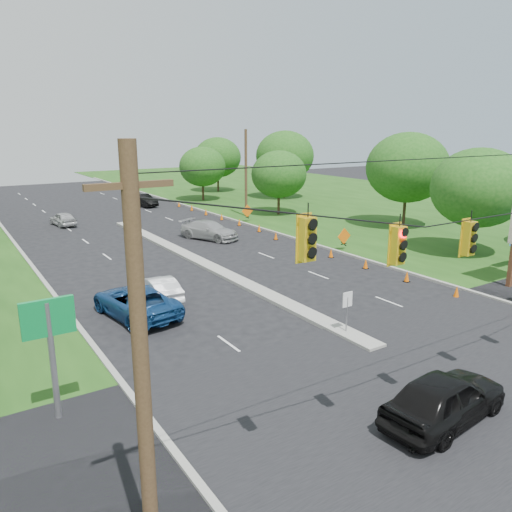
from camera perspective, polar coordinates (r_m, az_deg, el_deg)
ground at (r=19.93m, az=22.34°, el=-14.12°), size 160.00×160.00×0.00m
grass_right at (r=54.52m, az=23.60°, el=3.59°), size 40.00×160.00×0.06m
cross_street at (r=19.93m, az=22.34°, el=-14.12°), size 160.00×14.00×0.02m
curb_left at (r=40.90m, az=-25.12°, el=0.13°), size 0.25×110.00×0.16m
curb_right at (r=47.68m, az=-0.44°, el=3.40°), size 0.25×110.00×0.16m
median at (r=35.21m, az=-6.53°, el=-0.71°), size 1.00×34.00×0.18m
median_sign at (r=22.87m, az=10.38°, el=-5.47°), size 0.55×0.06×2.05m
signal_span at (r=17.63m, az=26.42°, el=-0.87°), size 25.60×0.32×9.00m
utility_pole_far_right at (r=52.51m, az=-1.16°, el=9.39°), size 0.28×0.28×9.00m
cone_1 at (r=29.84m, az=21.94°, el=-3.80°), size 0.32×0.32×0.70m
cone_2 at (r=31.86m, az=16.86°, el=-2.23°), size 0.32×0.32×0.70m
cone_3 at (r=34.12m, az=12.43°, el=-0.85°), size 0.32×0.32×0.70m
cone_4 at (r=36.58m, az=8.57°, el=0.37°), size 0.32×0.32×0.70m
cone_5 at (r=39.19m, az=5.21°, el=1.42°), size 0.32×0.32×0.70m
cone_6 at (r=41.94m, az=2.28°, el=2.34°), size 0.32×0.32×0.70m
cone_7 at (r=45.11m, az=0.36°, el=3.21°), size 0.32×0.32×0.70m
cone_8 at (r=48.02m, az=-1.92°, el=3.90°), size 0.32×0.32×0.70m
cone_9 at (r=51.01m, az=-3.95°, el=4.50°), size 0.32×0.32×0.70m
cone_10 at (r=54.07m, az=-5.74°, el=5.03°), size 0.32×0.32×0.70m
cone_11 at (r=57.17m, az=-7.35°, el=5.50°), size 0.32×0.32×0.70m
cone_12 at (r=60.32m, az=-8.79°, el=5.92°), size 0.32×0.32×0.70m
work_sign_1 at (r=38.53m, az=10.03°, el=2.16°), size 1.27×0.58×1.37m
work_sign_2 at (r=49.52m, az=-1.00°, el=5.10°), size 1.27×0.58×1.37m
tree_7 at (r=39.54m, az=24.08°, el=7.12°), size 6.72×6.72×7.84m
tree_8 at (r=48.67m, az=16.93°, el=9.64°), size 7.56×7.56×8.82m
tree_9 at (r=53.61m, az=2.64°, el=9.31°), size 5.88×5.88×6.86m
tree_10 at (r=66.28m, az=3.32°, el=11.37°), size 7.56×7.56×8.82m
tree_11 at (r=73.50m, az=-4.41°, el=11.17°), size 6.72×6.72×7.84m
tree_12 at (r=64.58m, az=-6.15°, el=10.12°), size 5.88×5.88×6.86m
black_sedan at (r=17.55m, az=20.76°, el=-14.90°), size 5.14×2.50×1.69m
white_sedan at (r=27.75m, az=-11.02°, el=-3.66°), size 1.52×4.04×1.32m
blue_pickup at (r=25.63m, az=-13.61°, el=-5.05°), size 3.38×5.95×1.57m
silver_car_far at (r=42.28m, az=-5.36°, el=2.96°), size 4.11×5.69×1.53m
silver_car_oncoming at (r=51.40m, az=-21.20°, el=3.98°), size 2.08×4.08×1.33m
dark_car_receding at (r=61.35m, az=-12.76°, el=6.24°), size 2.33×4.67×1.47m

